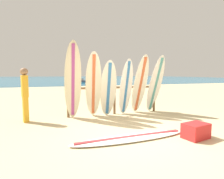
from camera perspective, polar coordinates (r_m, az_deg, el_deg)
The scene contains 13 objects.
ground_plane at distance 4.58m, azimuth 8.34°, elevation -14.48°, with size 120.00×120.00×0.00m, color #D3BC8C.
ocean_water at distance 61.91m, azimuth -16.18°, elevation 3.52°, with size 120.00×80.00×0.01m, color #196B93.
surfboard_rack at distance 6.67m, azimuth 0.79°, elevation -1.41°, with size 3.53×0.09×1.16m.
surfboard_leaning_far_left at distance 5.96m, azimuth -12.53°, elevation 2.68°, with size 0.57×0.68×2.58m.
surfboard_leaning_left at distance 6.02m, azimuth -6.02°, elevation 1.17°, with size 0.68×1.08×2.24m.
surfboard_leaning_center_left at distance 6.18m, azimuth -1.19°, elevation 0.14°, with size 0.61×0.64×1.99m.
surfboard_leaning_center at distance 6.52m, azimuth 4.54°, elevation 0.73°, with size 0.57×0.60×2.07m.
surfboard_leaning_center_right at distance 6.78m, azimuth 9.07°, elevation 1.53°, with size 0.61×0.87×2.23m.
surfboard_leaning_right at distance 7.06m, azimuth 13.84°, elevation 1.54°, with size 0.68×0.89×2.22m.
surfboard_lying_on_sand at distance 4.31m, azimuth 6.16°, elevation -15.22°, with size 2.90×0.62×0.08m.
beachgoer_standing at distance 6.16m, azimuth -26.32°, elevation -0.88°, with size 0.25×0.31×1.72m.
small_boat_offshore at distance 32.16m, azimuth -10.22°, elevation 2.78°, with size 2.56×2.96×0.71m.
cooler_box at distance 4.74m, azimuth 25.46°, elevation -11.96°, with size 0.60×0.40×0.36m, color red.
Camera 1 is at (-1.93, -3.86, 1.53)m, focal length 28.28 mm.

